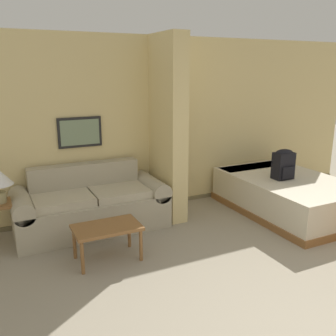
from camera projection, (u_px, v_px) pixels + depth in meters
wall_back at (161, 124)px, 5.79m from camera, size 7.52×0.16×2.60m
wall_partition_pillar at (168, 129)px, 5.33m from camera, size 0.24×0.81×2.60m
couch at (91, 206)px, 5.07m from camera, size 2.02×0.84×0.86m
coffee_table at (107, 230)px, 4.22m from camera, size 0.75×0.46×0.41m
side_table at (1, 212)px, 4.51m from camera, size 0.38×0.38×0.57m
bed at (287, 194)px, 5.71m from camera, size 1.41×2.12×0.53m
backpack at (284, 164)px, 5.54m from camera, size 0.30×0.22×0.45m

